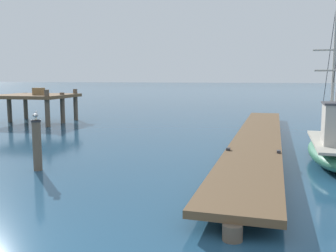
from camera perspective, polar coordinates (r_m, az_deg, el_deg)
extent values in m
cube|color=brown|center=(16.24, 13.67, -1.48)|extent=(2.06, 19.57, 0.16)
cylinder|color=brown|center=(6.85, 9.84, -15.74)|extent=(0.36, 0.36, 0.29)
cylinder|color=brown|center=(11.49, 12.55, -6.25)|extent=(0.36, 0.36, 0.29)
cylinder|color=brown|center=(16.28, 13.65, -2.26)|extent=(0.36, 0.36, 0.29)
cylinder|color=brown|center=(21.11, 14.24, -0.09)|extent=(0.36, 0.36, 0.29)
cylinder|color=brown|center=(25.96, 14.62, 1.27)|extent=(0.36, 0.36, 0.29)
cube|color=#333338|center=(12.44, 9.20, -3.49)|extent=(0.12, 0.20, 0.08)
cube|color=#333338|center=(12.36, 16.60, -3.78)|extent=(0.12, 0.20, 0.08)
ellipsoid|color=#337556|center=(13.47, 24.16, -3.67)|extent=(1.75, 5.04, 0.77)
cube|color=#B2AD9E|center=(13.41, 24.23, -2.23)|extent=(1.55, 4.54, 0.08)
cylinder|color=#333338|center=(14.48, 24.05, 6.63)|extent=(0.07, 1.91, 2.72)
cylinder|color=#B2ADA3|center=(14.63, 24.12, 9.20)|extent=(0.11, 0.11, 5.34)
cylinder|color=#B2ADA3|center=(14.65, 24.19, 10.59)|extent=(1.47, 0.10, 0.06)
cylinder|color=#333338|center=(16.07, 23.52, 9.97)|extent=(0.09, 2.78, 3.95)
cube|color=brown|center=(25.01, -19.70, 4.35)|extent=(4.61, 4.38, 0.20)
cylinder|color=brown|center=(22.55, -18.00, 2.60)|extent=(0.28, 0.28, 2.14)
cylinder|color=brown|center=(27.56, -20.97, 2.92)|extent=(0.28, 0.28, 1.79)
cylinder|color=brown|center=(25.67, -13.97, 3.21)|extent=(0.28, 0.28, 2.07)
cylinder|color=brown|center=(26.10, -23.12, 2.57)|extent=(0.28, 0.28, 1.77)
cylinder|color=brown|center=(24.10, -15.85, 2.70)|extent=(0.28, 0.28, 1.91)
cube|color=olive|center=(24.11, -19.19, 5.03)|extent=(0.62, 0.51, 0.44)
cylinder|color=brown|center=(12.02, -19.42, -2.81)|extent=(0.26, 0.26, 1.56)
cylinder|color=#28282D|center=(11.92, -19.57, 0.73)|extent=(0.30, 0.30, 0.06)
cylinder|color=gold|center=(11.92, -19.70, 1.04)|extent=(0.01, 0.01, 0.07)
cylinder|color=gold|center=(11.91, -19.47, 1.04)|extent=(0.01, 0.01, 0.07)
ellipsoid|color=white|center=(11.90, -19.61, 1.54)|extent=(0.22, 0.30, 0.13)
ellipsoid|color=silver|center=(11.89, -19.89, 1.57)|extent=(0.12, 0.23, 0.09)
ellipsoid|color=#383838|center=(11.78, -19.97, 1.49)|extent=(0.05, 0.07, 0.04)
ellipsoid|color=silver|center=(11.87, -19.37, 1.58)|extent=(0.12, 0.23, 0.09)
ellipsoid|color=#383838|center=(11.76, -19.50, 1.51)|extent=(0.05, 0.07, 0.04)
cone|color=white|center=(11.75, -19.76, 1.47)|extent=(0.10, 0.10, 0.07)
sphere|color=white|center=(12.00, -19.51, 2.00)|extent=(0.08, 0.08, 0.08)
cone|color=gold|center=(12.05, -19.46, 2.00)|extent=(0.04, 0.05, 0.02)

